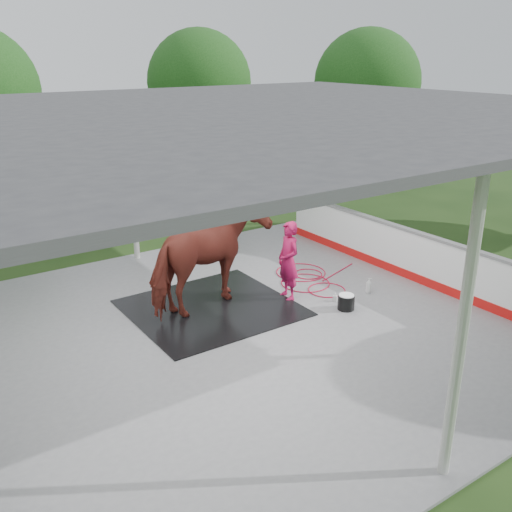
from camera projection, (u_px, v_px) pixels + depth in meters
ground at (238, 331)px, 10.76m from camera, size 100.00×100.00×0.00m
concrete_slab at (238, 329)px, 10.75m from camera, size 12.00×10.00×0.05m
pavilion_structure at (236, 116)px, 9.40m from camera, size 12.60×10.60×4.05m
dasher_board at (407, 254)px, 13.00m from camera, size 0.16×8.00×1.15m
tree_belt at (223, 120)px, 10.32m from camera, size 28.00×28.00×5.80m
rubber_mat at (211, 308)px, 11.56m from camera, size 3.15×2.95×0.02m
horse at (210, 257)px, 11.19m from camera, size 2.76×1.76×2.16m
handler at (288, 261)px, 11.78m from camera, size 0.47×0.65×1.67m
wash_bucket at (346, 302)px, 11.47m from camera, size 0.34×0.34×0.32m
soap_bottle_a at (369, 285)px, 12.26m from camera, size 0.18×0.18×0.33m
soap_bottle_b at (335, 297)px, 11.87m from camera, size 0.12×0.12×0.18m
hose_coil at (308, 279)px, 13.01m from camera, size 2.25×2.13×0.02m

